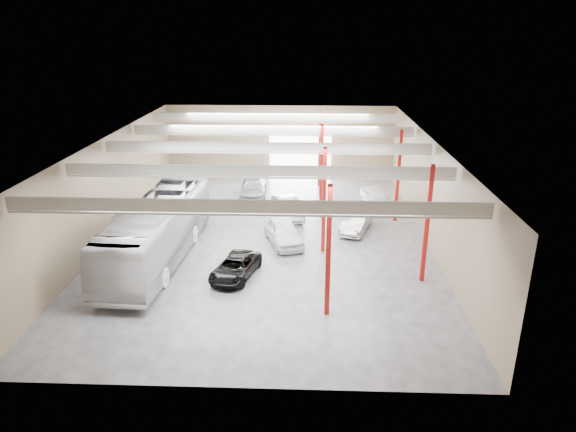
# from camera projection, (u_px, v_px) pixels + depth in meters

# --- Properties ---
(depot_shell) EXTENTS (22.12, 32.12, 7.06)m
(depot_shell) POSITION_uv_depth(u_px,v_px,m) (270.00, 168.00, 34.88)
(depot_shell) COLOR #3F3F43
(depot_shell) RESTS_ON ground
(coach_bus) EXTENTS (4.06, 14.33, 3.95)m
(coach_bus) POSITION_uv_depth(u_px,v_px,m) (158.00, 230.00, 32.31)
(coach_bus) COLOR silver
(coach_bus) RESTS_ON ground
(black_sedan) EXTENTS (3.08, 4.79, 1.23)m
(black_sedan) POSITION_uv_depth(u_px,v_px,m) (235.00, 267.00, 30.36)
(black_sedan) COLOR black
(black_sedan) RESTS_ON ground
(car_row_a) EXTENTS (3.34, 5.17, 1.64)m
(car_row_a) POSITION_uv_depth(u_px,v_px,m) (283.00, 232.00, 35.07)
(car_row_a) COLOR white
(car_row_a) RESTS_ON ground
(car_row_b) EXTENTS (2.92, 4.94, 1.54)m
(car_row_b) POSITION_uv_depth(u_px,v_px,m) (288.00, 208.00, 39.96)
(car_row_b) COLOR #ACADB1
(car_row_b) RESTS_ON ground
(car_row_c) EXTENTS (2.37, 5.42, 1.55)m
(car_row_c) POSITION_uv_depth(u_px,v_px,m) (254.00, 188.00, 44.95)
(car_row_c) COLOR gray
(car_row_c) RESTS_ON ground
(car_right_near) EXTENTS (2.89, 4.75, 1.48)m
(car_right_near) POSITION_uv_depth(u_px,v_px,m) (356.00, 221.00, 37.31)
(car_right_near) COLOR #9D9DA1
(car_right_near) RESTS_ON ground
(car_right_far) EXTENTS (2.39, 4.92, 1.62)m
(car_right_far) POSITION_uv_depth(u_px,v_px,m) (375.00, 198.00, 42.09)
(car_right_far) COLOR silver
(car_right_far) RESTS_ON ground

